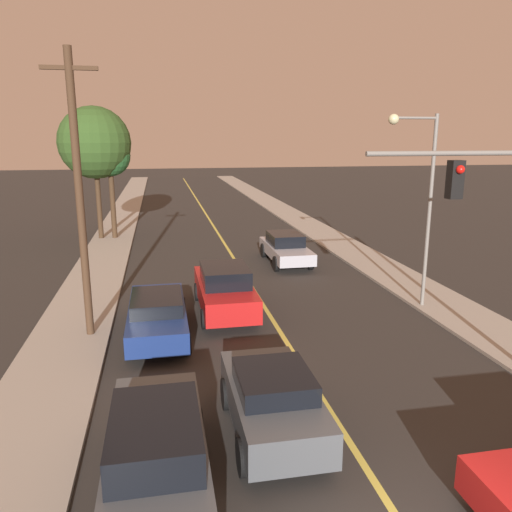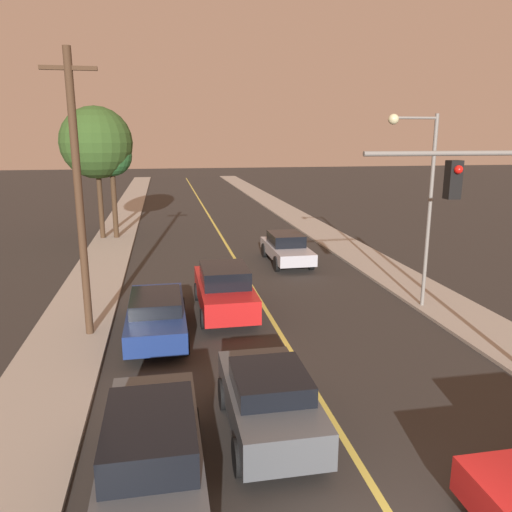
# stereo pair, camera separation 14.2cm
# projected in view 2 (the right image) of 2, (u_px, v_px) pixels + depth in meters

# --- Properties ---
(road_surface) EXTENTS (10.98, 80.00, 0.01)m
(road_surface) POSITION_uv_depth(u_px,v_px,m) (208.00, 214.00, 41.72)
(road_surface) COLOR #2D2B28
(road_surface) RESTS_ON ground
(sidewalk_left) EXTENTS (2.50, 80.00, 0.12)m
(sidewalk_left) POSITION_uv_depth(u_px,v_px,m) (125.00, 216.00, 40.52)
(sidewalk_left) COLOR #9E998E
(sidewalk_left) RESTS_ON ground
(sidewalk_right) EXTENTS (2.50, 80.00, 0.12)m
(sidewalk_right) POSITION_uv_depth(u_px,v_px,m) (286.00, 211.00, 42.90)
(sidewalk_right) COLOR #9E998E
(sidewalk_right) RESTS_ON ground
(car_near_lane_front) EXTENTS (1.86, 3.92, 1.54)m
(car_near_lane_front) POSITION_uv_depth(u_px,v_px,m) (269.00, 400.00, 10.62)
(car_near_lane_front) COLOR #474C51
(car_near_lane_front) RESTS_ON ground
(car_near_lane_second) EXTENTS (1.97, 4.93, 1.77)m
(car_near_lane_second) POSITION_uv_depth(u_px,v_px,m) (224.00, 289.00, 18.15)
(car_near_lane_second) COLOR red
(car_near_lane_second) RESTS_ON ground
(car_outer_lane_front) EXTENTS (1.84, 5.07, 1.76)m
(car_outer_lane_front) POSITION_uv_depth(u_px,v_px,m) (152.00, 457.00, 8.61)
(car_outer_lane_front) COLOR #474C51
(car_outer_lane_front) RESTS_ON ground
(car_outer_lane_second) EXTENTS (1.90, 4.98, 1.44)m
(car_outer_lane_second) POSITION_uv_depth(u_px,v_px,m) (156.00, 313.00, 15.94)
(car_outer_lane_second) COLOR navy
(car_outer_lane_second) RESTS_ON ground
(car_far_oncoming) EXTENTS (1.92, 4.80, 1.51)m
(car_far_oncoming) POSITION_uv_depth(u_px,v_px,m) (286.00, 248.00, 25.37)
(car_far_oncoming) COLOR #A5A8B2
(car_far_oncoming) RESTS_ON ground
(traffic_signal_mast) EXTENTS (5.10, 0.42, 6.04)m
(traffic_signal_mast) POSITION_uv_depth(u_px,v_px,m) (507.00, 222.00, 12.20)
(traffic_signal_mast) COLOR slate
(traffic_signal_mast) RESTS_ON ground
(streetlamp_right) EXTENTS (1.86, 0.36, 6.95)m
(streetlamp_right) POSITION_uv_depth(u_px,v_px,m) (420.00, 186.00, 17.67)
(streetlamp_right) COLOR slate
(streetlamp_right) RESTS_ON ground
(utility_pole_left) EXTENTS (1.60, 0.24, 8.67)m
(utility_pole_left) POSITION_uv_depth(u_px,v_px,m) (79.00, 193.00, 15.04)
(utility_pole_left) COLOR #422D1E
(utility_pole_left) RESTS_ON ground
(tree_left_near) EXTENTS (2.47, 2.47, 6.29)m
(tree_left_near) POSITION_uv_depth(u_px,v_px,m) (111.00, 157.00, 30.30)
(tree_left_near) COLOR #3D2B1C
(tree_left_near) RESTS_ON ground
(tree_left_far) EXTENTS (4.31, 4.31, 7.99)m
(tree_left_far) POSITION_uv_depth(u_px,v_px,m) (96.00, 143.00, 30.00)
(tree_left_far) COLOR #3D2B1C
(tree_left_far) RESTS_ON ground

